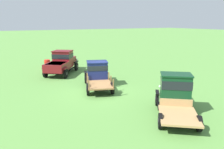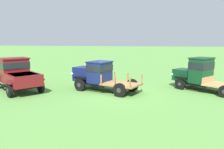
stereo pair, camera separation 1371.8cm
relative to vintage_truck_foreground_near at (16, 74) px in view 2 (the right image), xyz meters
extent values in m
plane|color=#5B9342|center=(6.94, 0.71, -1.16)|extent=(240.00, 240.00, 0.00)
cylinder|color=black|center=(-0.60, 1.70, -0.71)|extent=(0.83, 0.69, 0.89)
cylinder|color=#2D2D2D|center=(-0.54, 1.79, -0.71)|extent=(0.27, 0.21, 0.31)
cylinder|color=black|center=(0.83, -1.87, -0.71)|extent=(0.83, 0.69, 0.89)
cylinder|color=#2D2D2D|center=(0.76, -1.96, -0.71)|extent=(0.27, 0.21, 0.31)
cylinder|color=black|center=(2.02, -0.29, -0.71)|extent=(0.83, 0.69, 0.89)
cylinder|color=#2D2D2D|center=(2.09, -0.20, -0.71)|extent=(0.27, 0.21, 0.31)
cube|color=black|center=(0.01, -0.01, -0.63)|extent=(4.39, 3.69, 0.12)
cube|color=maroon|center=(-1.39, 1.05, -0.16)|extent=(2.09, 2.05, 0.82)
cube|color=silver|center=(-1.99, 1.51, -0.20)|extent=(0.70, 0.90, 0.61)
sphere|color=silver|center=(-1.55, 2.11, -0.14)|extent=(0.20, 0.20, 0.20)
cube|color=black|center=(-0.60, 1.70, -0.22)|extent=(0.94, 0.78, 0.12)
cube|color=maroon|center=(-0.24, 0.18, 0.23)|extent=(2.09, 2.18, 1.61)
cube|color=black|center=(-0.24, 0.18, 0.60)|extent=(2.16, 2.24, 0.45)
cube|color=maroon|center=(-0.24, 0.18, 1.08)|extent=(2.25, 2.32, 0.08)
cube|color=black|center=(-0.72, -0.67, -0.65)|extent=(1.55, 1.22, 0.05)
cube|color=black|center=(0.45, 0.88, -0.65)|extent=(1.55, 1.22, 0.05)
cube|color=maroon|center=(1.16, -0.88, -0.20)|extent=(2.86, 2.78, 0.75)
cube|color=black|center=(1.16, -0.88, 0.15)|extent=(2.41, 2.35, 0.06)
cube|color=maroon|center=(0.83, -1.87, -0.22)|extent=(0.90, 0.75, 0.12)
cube|color=maroon|center=(2.02, -0.29, -0.22)|extent=(0.90, 0.75, 0.12)
cylinder|color=black|center=(4.44, 0.71, -0.72)|extent=(0.88, 0.46, 0.87)
cylinder|color=#2D2D2D|center=(4.40, 0.61, -0.72)|extent=(0.30, 0.13, 0.30)
cylinder|color=black|center=(5.04, 2.37, -0.72)|extent=(0.88, 0.46, 0.87)
cylinder|color=#2D2D2D|center=(5.07, 2.47, -0.72)|extent=(0.30, 0.13, 0.30)
cylinder|color=black|center=(7.43, -0.36, -0.72)|extent=(0.88, 0.46, 0.87)
cylinder|color=#2D2D2D|center=(7.40, -0.46, -0.72)|extent=(0.30, 0.13, 0.30)
cylinder|color=black|center=(8.03, 1.30, -0.72)|extent=(0.88, 0.46, 0.87)
cylinder|color=#2D2D2D|center=(8.06, 1.40, -0.72)|extent=(0.30, 0.13, 0.30)
cube|color=black|center=(6.18, 1.02, -0.64)|extent=(4.59, 2.44, 0.12)
cube|color=#141E51|center=(4.54, 1.62, -0.08)|extent=(1.75, 1.64, 1.00)
cube|color=silver|center=(3.90, 1.85, -0.13)|extent=(0.38, 0.93, 0.75)
sphere|color=silver|center=(3.66, 1.23, -0.06)|extent=(0.20, 0.20, 0.20)
sphere|color=silver|center=(4.11, 2.47, -0.06)|extent=(0.20, 0.20, 0.20)
cube|color=black|center=(4.44, 0.71, -0.24)|extent=(1.01, 0.53, 0.12)
cube|color=black|center=(5.04, 2.37, -0.24)|extent=(1.01, 0.53, 0.12)
cube|color=#141E51|center=(5.75, 1.18, 0.12)|extent=(1.62, 1.85, 1.40)
cube|color=black|center=(5.75, 1.18, 0.43)|extent=(1.67, 1.90, 0.39)
cube|color=#141E51|center=(5.75, 1.18, 0.86)|extent=(1.75, 1.96, 0.08)
cube|color=black|center=(5.57, 0.33, -0.66)|extent=(1.58, 0.68, 0.05)
cube|color=black|center=(6.15, 1.95, -0.66)|extent=(1.58, 0.68, 0.05)
cube|color=olive|center=(7.40, 0.59, -0.53)|extent=(2.80, 2.45, 0.10)
cube|color=olive|center=(6.13, 0.16, -0.18)|extent=(0.10, 0.10, 0.60)
cube|color=olive|center=(6.69, 1.73, -0.18)|extent=(0.10, 0.10, 0.60)
cube|color=olive|center=(7.12, -0.20, -0.18)|extent=(0.10, 0.10, 0.60)
cube|color=olive|center=(7.68, 1.38, -0.18)|extent=(0.10, 0.10, 0.60)
cube|color=olive|center=(8.11, -0.56, -0.18)|extent=(0.10, 0.10, 0.60)
cube|color=olive|center=(8.67, 1.02, -0.18)|extent=(0.10, 0.10, 0.60)
cylinder|color=black|center=(11.32, 2.67, -0.77)|extent=(0.73, 0.62, 0.78)
cylinder|color=#2D2D2D|center=(11.26, 2.59, -0.77)|extent=(0.23, 0.19, 0.27)
cylinder|color=black|center=(12.43, 4.12, -0.77)|extent=(0.73, 0.62, 0.78)
cylinder|color=#2D2D2D|center=(12.49, 4.20, -0.77)|extent=(0.23, 0.19, 0.27)
cylinder|color=#2D2D2D|center=(13.71, 0.71, -0.77)|extent=(0.23, 0.19, 0.27)
cube|color=black|center=(13.06, 2.49, -0.69)|extent=(4.14, 3.50, 0.12)
cube|color=#0F381E|center=(11.71, 3.53, -0.21)|extent=(1.90, 1.87, 0.83)
cube|color=silver|center=(11.17, 3.94, -0.26)|extent=(0.66, 0.83, 0.63)
sphere|color=silver|center=(10.74, 3.40, -0.19)|extent=(0.20, 0.20, 0.20)
sphere|color=silver|center=(11.58, 4.49, -0.19)|extent=(0.20, 0.20, 0.20)
cube|color=black|center=(11.32, 2.67, -0.33)|extent=(0.83, 0.70, 0.12)
cube|color=black|center=(12.43, 4.12, -0.33)|extent=(0.83, 0.70, 0.12)
cube|color=#0F381E|center=(12.69, 2.77, 0.22)|extent=(1.82, 1.92, 1.70)
cube|color=black|center=(12.69, 2.77, 0.60)|extent=(1.88, 1.97, 0.48)
cube|color=#0F381E|center=(12.69, 2.77, 1.11)|extent=(1.95, 2.04, 0.08)
cube|color=black|center=(12.23, 2.00, -0.71)|extent=(1.27, 1.02, 0.05)
cube|color=black|center=(13.32, 3.42, -0.71)|extent=(1.27, 1.02, 0.05)
cube|color=tan|center=(13.14, 2.42, -0.35)|extent=(1.12, 1.42, 0.44)
camera|label=1|loc=(21.22, -6.05, 3.99)|focal=35.00mm
camera|label=2|loc=(9.73, -13.36, 2.32)|focal=35.00mm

